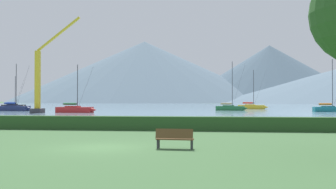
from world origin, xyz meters
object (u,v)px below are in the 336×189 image
(sailboat_slip_5, at_px, (75,109))
(sailboat_slip_1, at_px, (14,106))
(sailboat_slip_2, at_px, (330,109))
(sailboat_slip_4, at_px, (252,107))
(dock_crane, at_px, (40,83))
(sailboat_slip_7, at_px, (14,108))
(park_bench_near_path, at_px, (175,137))
(sailboat_slip_0, at_px, (230,108))

(sailboat_slip_5, bearing_deg, sailboat_slip_1, 138.10)
(sailboat_slip_2, distance_m, sailboat_slip_5, 49.46)
(sailboat_slip_4, height_order, dock_crane, dock_crane)
(sailboat_slip_2, height_order, sailboat_slip_7, sailboat_slip_2)
(sailboat_slip_4, distance_m, sailboat_slip_7, 57.22)
(sailboat_slip_2, distance_m, park_bench_near_path, 66.57)
(sailboat_slip_0, distance_m, sailboat_slip_2, 20.85)
(sailboat_slip_7, relative_size, dock_crane, 0.58)
(sailboat_slip_7, distance_m, dock_crane, 16.59)
(sailboat_slip_2, bearing_deg, park_bench_near_path, -111.81)
(park_bench_near_path, bearing_deg, sailboat_slip_4, 86.19)
(sailboat_slip_5, bearing_deg, sailboat_slip_2, 19.02)
(sailboat_slip_0, xyz_separation_m, park_bench_near_path, (-5.24, -70.06, -0.08))
(park_bench_near_path, distance_m, dock_crane, 57.05)
(sailboat_slip_7, relative_size, park_bench_near_path, 5.61)
(park_bench_near_path, bearing_deg, dock_crane, 125.11)
(dock_crane, bearing_deg, sailboat_slip_5, 19.87)
(sailboat_slip_7, bearing_deg, dock_crane, -38.46)
(sailboat_slip_4, height_order, park_bench_near_path, sailboat_slip_4)
(sailboat_slip_7, xyz_separation_m, park_bench_near_path, (40.67, -59.97, -0.11))
(sailboat_slip_2, distance_m, sailboat_slip_7, 65.13)
(park_bench_near_path, bearing_deg, sailboat_slip_1, 126.48)
(sailboat_slip_0, xyz_separation_m, sailboat_slip_2, (19.20, -8.14, -0.00))
(sailboat_slip_2, height_order, sailboat_slip_4, sailboat_slip_2)
(sailboat_slip_4, relative_size, dock_crane, 0.59)
(sailboat_slip_0, xyz_separation_m, sailboat_slip_1, (-58.98, 13.70, 0.02))
(sailboat_slip_0, height_order, sailboat_slip_7, sailboat_slip_0)
(dock_crane, bearing_deg, sailboat_slip_2, 13.89)
(sailboat_slip_5, bearing_deg, dock_crane, -154.25)
(sailboat_slip_1, relative_size, park_bench_near_path, 5.00)
(sailboat_slip_2, relative_size, dock_crane, 0.61)
(sailboat_slip_0, relative_size, sailboat_slip_5, 1.24)
(sailboat_slip_1, bearing_deg, sailboat_slip_2, -4.16)
(sailboat_slip_1, relative_size, sailboat_slip_2, 0.86)
(sailboat_slip_2, xyz_separation_m, sailboat_slip_4, (-13.21, 22.16, 0.03))
(sailboat_slip_7, xyz_separation_m, dock_crane, (11.11, -11.40, 4.68))
(sailboat_slip_4, relative_size, sailboat_slip_5, 1.14)
(sailboat_slip_1, xyz_separation_m, sailboat_slip_4, (64.97, 0.32, 0.01))
(park_bench_near_path, bearing_deg, sailboat_slip_5, 118.89)
(sailboat_slip_0, bearing_deg, sailboat_slip_5, -133.13)
(sailboat_slip_5, height_order, park_bench_near_path, sailboat_slip_5)
(sailboat_slip_0, bearing_deg, sailboat_slip_2, -9.88)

